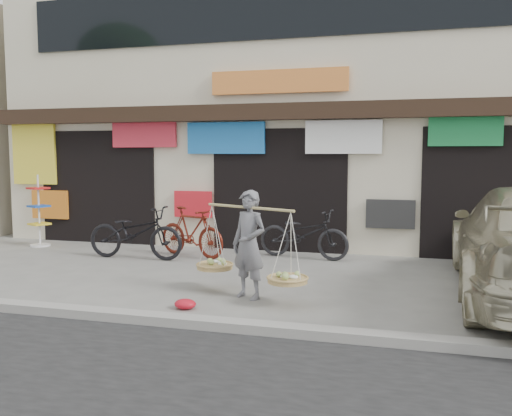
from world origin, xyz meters
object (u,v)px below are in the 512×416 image
(bike_0, at_px, (135,233))
(bike_1, at_px, (191,232))
(bike_2, at_px, (304,234))
(display_rack, at_px, (39,218))
(street_vendor, at_px, (249,249))

(bike_0, relative_size, bike_1, 1.19)
(bike_0, height_order, bike_2, bike_0)
(bike_2, distance_m, display_rack, 6.22)
(bike_0, bearing_deg, street_vendor, -126.83)
(bike_0, distance_m, bike_2, 3.45)
(street_vendor, distance_m, display_rack, 6.76)
(display_rack, bearing_deg, bike_2, 1.51)
(bike_1, height_order, bike_2, bike_1)
(display_rack, bearing_deg, bike_1, -4.16)
(bike_1, relative_size, bike_2, 0.90)
(bike_0, height_order, bike_1, bike_0)
(bike_2, bearing_deg, bike_0, 116.62)
(display_rack, bearing_deg, bike_0, -15.49)
(street_vendor, distance_m, bike_1, 3.53)
(street_vendor, bearing_deg, display_rack, 177.30)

